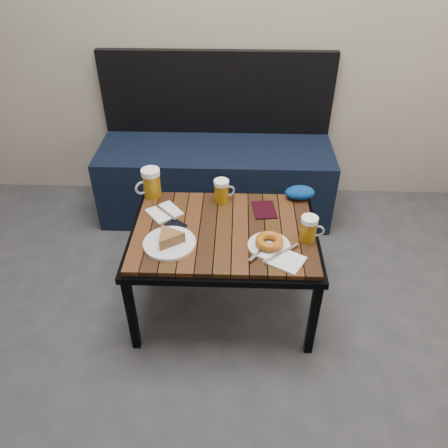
{
  "coord_description": "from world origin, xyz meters",
  "views": [
    {
      "loc": [
        0.2,
        -0.61,
        1.66
      ],
      "look_at": [
        0.15,
        0.92,
        0.5
      ],
      "focal_mm": 35.0,
      "sensor_mm": 36.0,
      "label": 1
    }
  ],
  "objects_px": {
    "beer_mug_left": "(151,183)",
    "passport_navy": "(172,228)",
    "beer_mug_right": "(309,229)",
    "knit_pouch": "(300,193)",
    "passport_burgundy": "(264,210)",
    "plate_bagel": "(269,243)",
    "bench": "(216,172)",
    "beer_mug_centre": "(222,191)",
    "cafe_table": "(224,237)",
    "plate_pie": "(169,240)"
  },
  "relations": [
    {
      "from": "bench",
      "to": "passport_burgundy",
      "type": "relative_size",
      "value": 9.83
    },
    {
      "from": "beer_mug_centre",
      "to": "passport_navy",
      "type": "xyz_separation_m",
      "value": [
        -0.22,
        -0.22,
        -0.05
      ]
    },
    {
      "from": "plate_pie",
      "to": "passport_burgundy",
      "type": "bearing_deg",
      "value": 32.75
    },
    {
      "from": "cafe_table",
      "to": "beer_mug_left",
      "type": "xyz_separation_m",
      "value": [
        -0.36,
        0.26,
        0.12
      ]
    },
    {
      "from": "beer_mug_centre",
      "to": "passport_navy",
      "type": "bearing_deg",
      "value": -156.89
    },
    {
      "from": "cafe_table",
      "to": "passport_navy",
      "type": "height_order",
      "value": "passport_navy"
    },
    {
      "from": "beer_mug_centre",
      "to": "beer_mug_right",
      "type": "relative_size",
      "value": 1.0
    },
    {
      "from": "knit_pouch",
      "to": "beer_mug_centre",
      "type": "bearing_deg",
      "value": -174.32
    },
    {
      "from": "bench",
      "to": "beer_mug_right",
      "type": "xyz_separation_m",
      "value": [
        0.44,
        -0.9,
        0.26
      ]
    },
    {
      "from": "plate_pie",
      "to": "passport_navy",
      "type": "bearing_deg",
      "value": 93.07
    },
    {
      "from": "bench",
      "to": "passport_navy",
      "type": "bearing_deg",
      "value": -100.44
    },
    {
      "from": "beer_mug_left",
      "to": "beer_mug_centre",
      "type": "height_order",
      "value": "beer_mug_left"
    },
    {
      "from": "beer_mug_right",
      "to": "passport_navy",
      "type": "relative_size",
      "value": 0.99
    },
    {
      "from": "beer_mug_centre",
      "to": "plate_bagel",
      "type": "height_order",
      "value": "beer_mug_centre"
    },
    {
      "from": "beer_mug_centre",
      "to": "plate_pie",
      "type": "bearing_deg",
      "value": -144.84
    },
    {
      "from": "plate_bagel",
      "to": "passport_navy",
      "type": "height_order",
      "value": "plate_bagel"
    },
    {
      "from": "passport_burgundy",
      "to": "passport_navy",
      "type": "bearing_deg",
      "value": -166.9
    },
    {
      "from": "beer_mug_right",
      "to": "passport_burgundy",
      "type": "height_order",
      "value": "beer_mug_right"
    },
    {
      "from": "bench",
      "to": "beer_mug_centre",
      "type": "xyz_separation_m",
      "value": [
        0.06,
        -0.62,
        0.26
      ]
    },
    {
      "from": "beer_mug_left",
      "to": "plate_bagel",
      "type": "bearing_deg",
      "value": 114.41
    },
    {
      "from": "cafe_table",
      "to": "passport_navy",
      "type": "xyz_separation_m",
      "value": [
        -0.23,
        -0.0,
        0.05
      ]
    },
    {
      "from": "plate_pie",
      "to": "passport_navy",
      "type": "height_order",
      "value": "plate_pie"
    },
    {
      "from": "plate_bagel",
      "to": "knit_pouch",
      "type": "xyz_separation_m",
      "value": [
        0.17,
        0.38,
        0.01
      ]
    },
    {
      "from": "plate_bagel",
      "to": "passport_navy",
      "type": "bearing_deg",
      "value": 164.94
    },
    {
      "from": "beer_mug_right",
      "to": "cafe_table",
      "type": "bearing_deg",
      "value": 172.55
    },
    {
      "from": "passport_burgundy",
      "to": "plate_pie",
      "type": "bearing_deg",
      "value": -154.05
    },
    {
      "from": "passport_navy",
      "to": "passport_burgundy",
      "type": "relative_size",
      "value": 0.82
    },
    {
      "from": "passport_navy",
      "to": "cafe_table",
      "type": "bearing_deg",
      "value": 39.34
    },
    {
      "from": "beer_mug_left",
      "to": "passport_navy",
      "type": "distance_m",
      "value": 0.3
    },
    {
      "from": "beer_mug_right",
      "to": "knit_pouch",
      "type": "height_order",
      "value": "beer_mug_right"
    },
    {
      "from": "passport_burgundy",
      "to": "knit_pouch",
      "type": "bearing_deg",
      "value": 25.46
    },
    {
      "from": "plate_pie",
      "to": "plate_bagel",
      "type": "bearing_deg",
      "value": -0.18
    },
    {
      "from": "beer_mug_centre",
      "to": "plate_bagel",
      "type": "bearing_deg",
      "value": -81.16
    },
    {
      "from": "bench",
      "to": "beer_mug_right",
      "type": "distance_m",
      "value": 1.03
    },
    {
      "from": "passport_navy",
      "to": "plate_bagel",
      "type": "bearing_deg",
      "value": 23.77
    },
    {
      "from": "bench",
      "to": "cafe_table",
      "type": "bearing_deg",
      "value": -84.67
    },
    {
      "from": "plate_bagel",
      "to": "knit_pouch",
      "type": "distance_m",
      "value": 0.41
    },
    {
      "from": "plate_bagel",
      "to": "passport_burgundy",
      "type": "distance_m",
      "value": 0.27
    },
    {
      "from": "beer_mug_left",
      "to": "beer_mug_right",
      "type": "distance_m",
      "value": 0.79
    },
    {
      "from": "plate_pie",
      "to": "knit_pouch",
      "type": "relative_size",
      "value": 1.54
    },
    {
      "from": "beer_mug_left",
      "to": "passport_burgundy",
      "type": "distance_m",
      "value": 0.56
    },
    {
      "from": "plate_pie",
      "to": "plate_bagel",
      "type": "relative_size",
      "value": 1.03
    },
    {
      "from": "knit_pouch",
      "to": "plate_bagel",
      "type": "bearing_deg",
      "value": -113.82
    },
    {
      "from": "bench",
      "to": "beer_mug_right",
      "type": "bearing_deg",
      "value": -63.88
    },
    {
      "from": "beer_mug_right",
      "to": "bench",
      "type": "bearing_deg",
      "value": 117.99
    },
    {
      "from": "bench",
      "to": "plate_pie",
      "type": "xyz_separation_m",
      "value": [
        -0.15,
        -0.95,
        0.22
      ]
    },
    {
      "from": "cafe_table",
      "to": "passport_burgundy",
      "type": "relative_size",
      "value": 5.9
    },
    {
      "from": "bench",
      "to": "passport_navy",
      "type": "xyz_separation_m",
      "value": [
        -0.15,
        -0.84,
        0.2
      ]
    },
    {
      "from": "beer_mug_centre",
      "to": "passport_burgundy",
      "type": "distance_m",
      "value": 0.22
    },
    {
      "from": "beer_mug_left",
      "to": "passport_navy",
      "type": "relative_size",
      "value": 1.24
    }
  ]
}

